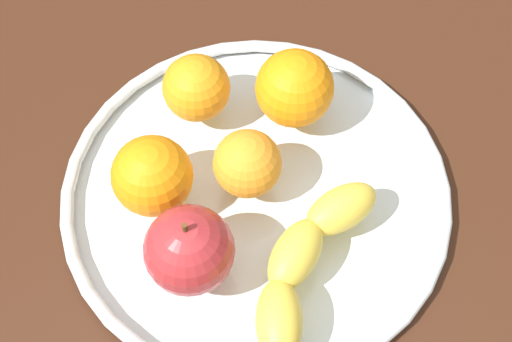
# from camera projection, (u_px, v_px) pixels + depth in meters

# --- Properties ---
(ground_plane) EXTENTS (1.35, 1.35, 0.04)m
(ground_plane) POSITION_uv_depth(u_px,v_px,m) (256.00, 208.00, 0.68)
(ground_plane) COLOR #3D2012
(fruit_bowl) EXTENTS (0.35, 0.35, 0.02)m
(fruit_bowl) POSITION_uv_depth(u_px,v_px,m) (256.00, 193.00, 0.65)
(fruit_bowl) COLOR silver
(fruit_bowl) RESTS_ON ground_plane
(banana) EXTENTS (0.18, 0.09, 0.04)m
(banana) POSITION_uv_depth(u_px,v_px,m) (305.00, 264.00, 0.59)
(banana) COLOR yellow
(banana) RESTS_ON fruit_bowl
(apple) EXTENTS (0.07, 0.07, 0.08)m
(apple) POSITION_uv_depth(u_px,v_px,m) (189.00, 250.00, 0.57)
(apple) COLOR #AE2B2F
(apple) RESTS_ON fruit_bowl
(orange_back_left) EXTENTS (0.06, 0.06, 0.06)m
(orange_back_left) POSITION_uv_depth(u_px,v_px,m) (247.00, 164.00, 0.62)
(orange_back_left) COLOR orange
(orange_back_left) RESTS_ON fruit_bowl
(orange_front_right) EXTENTS (0.07, 0.07, 0.07)m
(orange_front_right) POSITION_uv_depth(u_px,v_px,m) (294.00, 88.00, 0.65)
(orange_front_right) COLOR orange
(orange_front_right) RESTS_ON fruit_bowl
(orange_center) EXTENTS (0.06, 0.06, 0.06)m
(orange_center) POSITION_uv_depth(u_px,v_px,m) (196.00, 88.00, 0.66)
(orange_center) COLOR orange
(orange_center) RESTS_ON fruit_bowl
(orange_back_right) EXTENTS (0.07, 0.07, 0.07)m
(orange_back_right) POSITION_uv_depth(u_px,v_px,m) (152.00, 176.00, 0.61)
(orange_back_right) COLOR orange
(orange_back_right) RESTS_ON fruit_bowl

